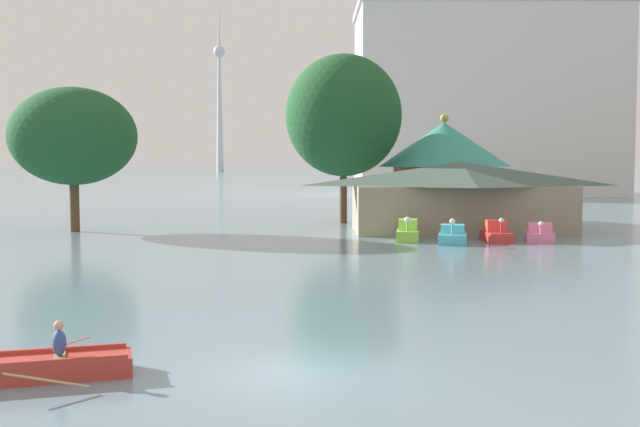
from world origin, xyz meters
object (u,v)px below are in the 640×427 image
boathouse (460,195)px  shoreline_tree_tall_left (73,136)px  pedal_boat_lime (408,232)px  pedal_boat_red (496,233)px  pedal_boat_cyan (452,236)px  pedal_boat_pink (540,234)px  background_building_block (485,101)px  distant_broadcast_tower (219,75)px  rowboat_with_rower (47,367)px  shoreline_tree_mid (343,116)px  green_roof_pavilion (444,165)px

boathouse → shoreline_tree_tall_left: shoreline_tree_tall_left is taller
pedal_boat_lime → pedal_boat_red: size_ratio=0.98×
pedal_boat_cyan → shoreline_tree_tall_left: bearing=-97.0°
pedal_boat_lime → pedal_boat_pink: 8.09m
background_building_block → boathouse: bearing=-104.3°
background_building_block → pedal_boat_pink: bearing=-100.2°
shoreline_tree_tall_left → pedal_boat_lime: bearing=-16.8°
background_building_block → distant_broadcast_tower: distant_broadcast_tower is taller
pedal_boat_cyan → background_building_block: (18.07, 70.72, 13.80)m
pedal_boat_cyan → boathouse: (1.94, 7.54, 2.13)m
pedal_boat_pink → boathouse: 7.97m
pedal_boat_lime → pedal_boat_cyan: (2.52, -1.44, -0.09)m
rowboat_with_rower → shoreline_tree_tall_left: bearing=-89.4°
shoreline_tree_tall_left → shoreline_tree_mid: 20.74m
boathouse → shoreline_tree_tall_left: bearing=178.4°
pedal_boat_lime → background_building_block: bearing=172.4°
boathouse → background_building_block: 66.23m
rowboat_with_rower → green_roof_pavilion: size_ratio=0.36×
shoreline_tree_tall_left → distant_broadcast_tower: 356.40m
distant_broadcast_tower → pedal_boat_cyan: bearing=-81.1°
pedal_boat_pink → shoreline_tree_mid: (-11.45, 14.79, 8.18)m
green_roof_pavilion → shoreline_tree_mid: size_ratio=0.81×
green_roof_pavilion → distant_broadcast_tower: bearing=99.7°
boathouse → pedal_boat_cyan: bearing=-104.4°
boathouse → shoreline_tree_mid: 12.74m
pedal_boat_red → distant_broadcast_tower: (-59.11, 359.49, 50.68)m
green_roof_pavilion → distant_broadcast_tower: distant_broadcast_tower is taller
rowboat_with_rower → boathouse: size_ratio=0.25×
pedal_boat_lime → distant_broadcast_tower: distant_broadcast_tower is taller
pedal_boat_lime → background_building_block: 73.56m
pedal_boat_lime → boathouse: (4.46, 6.11, 2.04)m
pedal_boat_red → shoreline_tree_mid: shoreline_tree_mid is taller
rowboat_with_rower → shoreline_tree_tall_left: 38.96m
rowboat_with_rower → pedal_boat_lime: (12.05, 30.06, 0.28)m
pedal_boat_lime → pedal_boat_cyan: bearing=69.2°
shoreline_tree_tall_left → distant_broadcast_tower: bearing=95.0°
green_roof_pavilion → shoreline_tree_mid: (-8.47, -2.12, 4.00)m
background_building_block → distant_broadcast_tower: bearing=104.4°
pedal_boat_red → pedal_boat_pink: size_ratio=1.11×
background_building_block → shoreline_tree_tall_left: bearing=-124.8°
pedal_boat_lime → boathouse: boathouse is taller
rowboat_with_rower → pedal_boat_pink: bearing=-139.9°
shoreline_tree_tall_left → distant_broadcast_tower: size_ratio=0.08×
shoreline_tree_tall_left → background_building_block: (43.31, 62.43, 7.54)m
pedal_boat_lime → distant_broadcast_tower: (-53.71, 359.10, 50.66)m
distant_broadcast_tower → green_roof_pavilion: bearing=-80.3°
pedal_boat_cyan → boathouse: bearing=176.8°
pedal_boat_lime → shoreline_tree_mid: shoreline_tree_mid is taller
pedal_boat_lime → boathouse: bearing=152.8°
pedal_boat_cyan → shoreline_tree_mid: (-5.91, 15.55, 8.18)m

